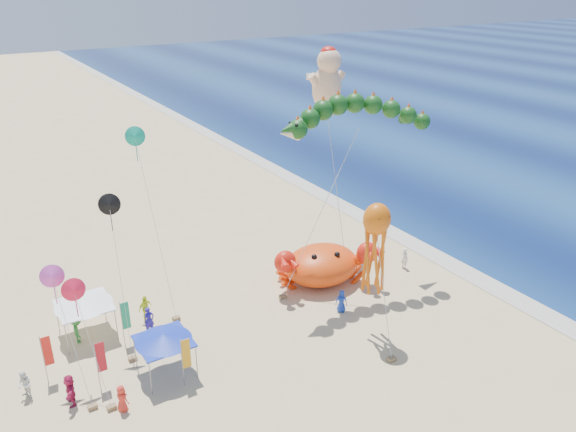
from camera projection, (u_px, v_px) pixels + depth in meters
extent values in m
plane|color=#D1B784|center=(326.00, 302.00, 40.35)|extent=(320.00, 320.00, 0.00)
plane|color=silver|center=(445.00, 261.00, 46.13)|extent=(320.00, 320.00, 0.00)
ellipsoid|color=#EA410C|center=(322.00, 265.00, 42.66)|extent=(7.07, 6.43, 2.80)
sphere|color=red|center=(295.00, 267.00, 39.75)|extent=(1.66, 1.66, 1.66)
sphere|color=black|center=(320.00, 258.00, 40.98)|extent=(0.43, 0.43, 0.43)
sphere|color=red|center=(364.00, 246.00, 42.76)|extent=(1.66, 1.66, 1.66)
sphere|color=black|center=(339.00, 252.00, 41.83)|extent=(0.43, 0.43, 0.43)
cone|color=#113F13|center=(291.00, 129.00, 35.81)|extent=(1.65, 1.22, 1.35)
cylinder|color=#B2B2B2|center=(320.00, 214.00, 39.78)|extent=(6.03, 0.42, 11.81)
cube|color=olive|center=(283.00, 297.00, 40.84)|extent=(0.50, 0.35, 0.25)
ellipsoid|color=#F7C397|center=(327.00, 88.00, 44.88)|extent=(2.50, 2.06, 3.68)
sphere|color=#F7C397|center=(329.00, 61.00, 43.85)|extent=(1.92, 1.92, 1.92)
ellipsoid|color=red|center=(329.00, 52.00, 43.67)|extent=(1.24, 1.24, 0.87)
cylinder|color=#B2B2B2|center=(336.00, 182.00, 46.06)|extent=(0.63, 4.10, 11.71)
cube|color=olive|center=(345.00, 256.00, 46.67)|extent=(0.50, 0.35, 0.25)
ellipsoid|color=#DA5E0B|center=(377.00, 219.00, 34.07)|extent=(1.79, 1.61, 2.05)
cylinder|color=#B2B2B2|center=(384.00, 293.00, 34.26)|extent=(0.98, 3.29, 7.30)
cube|color=olive|center=(391.00, 359.00, 34.23)|extent=(0.50, 0.35, 0.25)
cylinder|color=gray|center=(151.00, 378.00, 31.11)|extent=(0.06, 0.06, 2.20)
cylinder|color=gray|center=(197.00, 362.00, 32.43)|extent=(0.06, 0.06, 2.20)
cylinder|color=gray|center=(135.00, 352.00, 33.26)|extent=(0.06, 0.06, 2.20)
cylinder|color=gray|center=(179.00, 338.00, 34.59)|extent=(0.06, 0.06, 2.20)
cube|color=#132AA8|center=(164.00, 341.00, 32.39)|extent=(2.99, 2.99, 0.08)
cone|color=#132AA8|center=(163.00, 337.00, 32.30)|extent=(3.29, 3.29, 0.45)
cylinder|color=gray|center=(67.00, 339.00, 34.43)|extent=(0.06, 0.06, 2.20)
cylinder|color=gray|center=(116.00, 324.00, 35.90)|extent=(0.06, 0.06, 2.20)
cylinder|color=gray|center=(57.00, 316.00, 36.81)|extent=(0.06, 0.06, 2.20)
cylinder|color=gray|center=(104.00, 303.00, 38.27)|extent=(0.06, 0.06, 2.20)
cube|color=white|center=(84.00, 305.00, 35.90)|extent=(3.28, 3.28, 0.08)
cone|color=white|center=(83.00, 302.00, 35.80)|extent=(3.61, 3.61, 0.45)
cylinder|color=gray|center=(182.00, 363.00, 31.60)|extent=(0.05, 0.05, 3.20)
cube|color=orange|center=(186.00, 354.00, 31.54)|extent=(0.50, 0.04, 1.90)
cylinder|color=gray|center=(97.00, 366.00, 31.32)|extent=(0.05, 0.05, 3.20)
cube|color=red|center=(101.00, 357.00, 31.25)|extent=(0.50, 0.04, 1.90)
cylinder|color=gray|center=(44.00, 360.00, 31.83)|extent=(0.05, 0.05, 3.20)
cube|color=red|center=(47.00, 351.00, 31.77)|extent=(0.50, 0.04, 1.90)
cylinder|color=gray|center=(122.00, 324.00, 35.11)|extent=(0.05, 0.05, 3.20)
cube|color=#1A9F69|center=(126.00, 316.00, 35.05)|extent=(0.50, 0.04, 1.90)
imported|color=white|center=(25.00, 385.00, 30.97)|extent=(0.95, 1.03, 1.71)
imported|color=#2B812F|center=(77.00, 330.00, 35.68)|extent=(0.72, 1.17, 1.75)
imported|color=#251A9A|center=(149.00, 321.00, 36.58)|extent=(0.74, 0.54, 1.89)
imported|color=#DEF22A|center=(145.00, 308.00, 37.97)|extent=(1.18, 0.84, 1.86)
imported|color=#AE1B48|center=(70.00, 390.00, 30.47)|extent=(0.78, 1.81, 1.89)
imported|color=white|center=(405.00, 258.00, 44.78)|extent=(0.43, 0.64, 1.74)
imported|color=red|center=(122.00, 398.00, 30.08)|extent=(0.82, 0.93, 1.60)
imported|color=#1E3DB2|center=(341.00, 301.00, 38.96)|extent=(0.95, 0.93, 1.65)
cone|color=#EA4EC6|center=(52.00, 277.00, 30.34)|extent=(1.30, 0.51, 1.32)
cylinder|color=#B2B2B2|center=(72.00, 340.00, 30.60)|extent=(0.55, 3.04, 6.44)
cube|color=olive|center=(92.00, 401.00, 30.83)|extent=(0.50, 0.35, 0.25)
cone|color=#FF1C41|center=(74.00, 290.00, 30.50)|extent=(1.30, 0.51, 1.32)
cylinder|color=#B2B2B2|center=(93.00, 347.00, 30.61)|extent=(0.55, 3.04, 5.69)
cube|color=olive|center=(112.00, 403.00, 30.70)|extent=(0.50, 0.35, 0.25)
cone|color=#0E9F7D|center=(135.00, 136.00, 36.32)|extent=(1.30, 0.51, 1.32)
cylinder|color=#B2B2B2|center=(155.00, 228.00, 37.66)|extent=(0.55, 3.04, 11.82)
cube|color=olive|center=(174.00, 312.00, 38.96)|extent=(0.50, 0.35, 0.25)
cone|color=black|center=(109.00, 205.00, 32.87)|extent=(1.30, 0.51, 1.32)
cylinder|color=#B2B2B2|center=(130.00, 283.00, 33.65)|extent=(0.55, 3.04, 9.06)
cube|color=olive|center=(150.00, 357.00, 34.41)|extent=(0.50, 0.35, 0.25)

